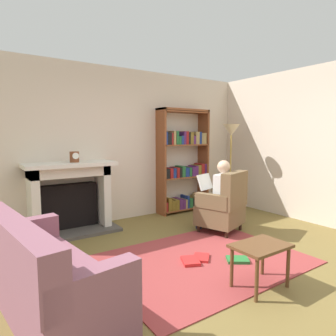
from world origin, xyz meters
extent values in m
plane|color=brown|center=(0.00, 0.00, 0.00)|extent=(14.00, 14.00, 0.00)
cube|color=beige|center=(0.00, 2.55, 1.35)|extent=(5.60, 0.10, 2.70)
cube|color=beige|center=(2.65, 1.25, 1.35)|extent=(0.10, 5.20, 2.70)
cube|color=#953636|center=(0.00, 0.30, 0.01)|extent=(2.40, 1.80, 0.01)
cube|color=#4C4742|center=(-1.02, 2.18, 0.03)|extent=(1.39, 0.64, 0.05)
cube|color=black|center=(-1.02, 2.40, 0.40)|extent=(0.87, 0.20, 0.70)
cube|color=silver|center=(-1.55, 2.28, 0.53)|extent=(0.12, 0.44, 1.05)
cube|color=silver|center=(-0.48, 2.28, 0.53)|extent=(0.12, 0.44, 1.05)
cube|color=silver|center=(-1.02, 2.28, 0.97)|extent=(1.19, 0.44, 0.16)
cube|color=silver|center=(-1.02, 2.22, 1.08)|extent=(1.35, 0.56, 0.06)
cylinder|color=brown|center=(-0.95, 2.20, 1.19)|extent=(0.14, 0.14, 0.17)
cylinder|color=white|center=(-0.95, 2.14, 1.21)|extent=(0.10, 0.01, 0.10)
cube|color=brown|center=(0.71, 2.34, 1.02)|extent=(0.04, 0.32, 2.03)
cube|color=brown|center=(1.77, 2.34, 1.02)|extent=(0.04, 0.32, 2.03)
cube|color=brown|center=(1.24, 2.34, 2.01)|extent=(1.09, 0.32, 0.04)
cube|color=brown|center=(1.24, 2.34, 0.06)|extent=(1.05, 0.32, 0.02)
cube|color=maroon|center=(0.77, 2.33, 0.16)|extent=(0.05, 0.26, 0.18)
cube|color=brown|center=(0.84, 2.33, 0.20)|extent=(0.07, 0.26, 0.25)
cube|color=brown|center=(0.92, 2.33, 0.17)|extent=(0.08, 0.26, 0.19)
cube|color=brown|center=(1.01, 2.33, 0.17)|extent=(0.09, 0.26, 0.20)
cube|color=#4C1E59|center=(1.11, 2.33, 0.18)|extent=(0.08, 0.26, 0.21)
cube|color=#4C1E59|center=(1.18, 2.33, 0.16)|extent=(0.06, 0.26, 0.18)
cube|color=#997F4C|center=(1.24, 2.33, 0.16)|extent=(0.04, 0.26, 0.18)
cube|color=navy|center=(1.28, 2.33, 0.19)|extent=(0.04, 0.26, 0.25)
cube|color=#1E592D|center=(1.35, 2.33, 0.17)|extent=(0.08, 0.26, 0.19)
cube|color=black|center=(1.42, 2.33, 0.16)|extent=(0.04, 0.26, 0.18)
cube|color=brown|center=(1.48, 2.33, 0.16)|extent=(0.06, 0.26, 0.17)
cube|color=#997F4C|center=(1.54, 2.33, 0.18)|extent=(0.05, 0.26, 0.21)
cube|color=#997F4C|center=(1.61, 2.33, 0.20)|extent=(0.08, 0.26, 0.25)
cube|color=maroon|center=(1.69, 2.33, 0.20)|extent=(0.06, 0.26, 0.25)
cube|color=brown|center=(1.24, 2.34, 0.70)|extent=(1.05, 0.32, 0.02)
cube|color=black|center=(0.79, 2.33, 0.80)|extent=(0.09, 0.26, 0.18)
cube|color=maroon|center=(0.87, 2.33, 0.81)|extent=(0.07, 0.26, 0.19)
cube|color=navy|center=(0.95, 2.33, 0.80)|extent=(0.07, 0.26, 0.18)
cube|color=maroon|center=(1.03, 2.33, 0.81)|extent=(0.06, 0.26, 0.20)
cube|color=black|center=(1.09, 2.33, 0.80)|extent=(0.05, 0.26, 0.18)
cube|color=#1E592D|center=(1.16, 2.33, 0.82)|extent=(0.08, 0.26, 0.21)
cube|color=navy|center=(1.25, 2.33, 0.80)|extent=(0.09, 0.26, 0.17)
cube|color=#1E592D|center=(1.33, 2.33, 0.80)|extent=(0.06, 0.26, 0.18)
cube|color=#4C1E59|center=(1.41, 2.33, 0.80)|extent=(0.08, 0.26, 0.18)
cube|color=#4C1E59|center=(1.49, 2.33, 0.81)|extent=(0.07, 0.26, 0.20)
cube|color=brown|center=(1.57, 2.33, 0.82)|extent=(0.08, 0.26, 0.21)
cube|color=maroon|center=(1.65, 2.33, 0.83)|extent=(0.08, 0.26, 0.24)
cube|color=#4C1E59|center=(1.75, 2.33, 0.82)|extent=(0.09, 0.26, 0.23)
cube|color=brown|center=(1.24, 2.34, 1.34)|extent=(1.05, 0.32, 0.02)
cube|color=navy|center=(0.76, 2.33, 1.47)|extent=(0.04, 0.26, 0.24)
cube|color=black|center=(0.83, 2.33, 1.46)|extent=(0.08, 0.26, 0.23)
cube|color=maroon|center=(0.89, 2.33, 1.46)|extent=(0.04, 0.26, 0.22)
cube|color=#997F4C|center=(0.94, 2.33, 1.48)|extent=(0.05, 0.26, 0.26)
cube|color=#1E592D|center=(1.01, 2.33, 1.48)|extent=(0.05, 0.26, 0.26)
cube|color=#1E592D|center=(1.07, 2.33, 1.43)|extent=(0.06, 0.26, 0.16)
cube|color=navy|center=(1.13, 2.33, 1.43)|extent=(0.05, 0.26, 0.17)
cube|color=#4C1E59|center=(1.18, 2.33, 1.47)|extent=(0.05, 0.26, 0.25)
cube|color=maroon|center=(1.24, 2.33, 1.48)|extent=(0.06, 0.26, 0.25)
cube|color=black|center=(1.29, 2.33, 1.47)|extent=(0.04, 0.26, 0.24)
cube|color=brown|center=(1.36, 2.33, 1.46)|extent=(0.08, 0.26, 0.23)
cube|color=#4C1E59|center=(1.43, 2.33, 1.43)|extent=(0.05, 0.26, 0.17)
cube|color=#997F4C|center=(1.50, 2.33, 1.47)|extent=(0.09, 0.26, 0.25)
cube|color=navy|center=(1.58, 2.33, 1.47)|extent=(0.05, 0.26, 0.24)
cube|color=#997F4C|center=(1.63, 2.33, 1.46)|extent=(0.04, 0.26, 0.22)
cube|color=#997F4C|center=(1.69, 2.33, 1.46)|extent=(0.08, 0.26, 0.22)
cube|color=brown|center=(1.24, 2.34, 1.97)|extent=(1.05, 0.32, 0.02)
cylinder|color=#331E14|center=(1.12, 1.30, 0.06)|extent=(0.05, 0.05, 0.12)
cylinder|color=#331E14|center=(0.64, 1.14, 0.06)|extent=(0.05, 0.05, 0.12)
cylinder|color=#331E14|center=(1.28, 0.85, 0.06)|extent=(0.05, 0.05, 0.12)
cylinder|color=#331E14|center=(0.79, 0.68, 0.06)|extent=(0.05, 0.05, 0.12)
cube|color=brown|center=(0.96, 0.99, 0.27)|extent=(0.80, 0.78, 0.30)
cube|color=brown|center=(1.03, 0.77, 0.70)|extent=(0.66, 0.36, 0.55)
cube|color=brown|center=(1.21, 1.08, 0.53)|extent=(0.29, 0.55, 0.22)
cube|color=brown|center=(0.70, 0.90, 0.53)|extent=(0.29, 0.55, 0.22)
cube|color=silver|center=(0.97, 0.95, 0.67)|extent=(0.37, 0.29, 0.50)
sphere|color=#D8AD8C|center=(0.97, 0.95, 1.04)|extent=(0.20, 0.20, 0.20)
cube|color=#191E3F|center=(0.98, 1.16, 0.47)|extent=(0.24, 0.42, 0.12)
cube|color=#191E3F|center=(0.83, 1.11, 0.47)|extent=(0.24, 0.42, 0.12)
cylinder|color=#191E3F|center=(0.92, 1.34, 0.21)|extent=(0.10, 0.10, 0.42)
cylinder|color=#191E3F|center=(0.77, 1.29, 0.21)|extent=(0.10, 0.10, 0.42)
cube|color=white|center=(0.87, 1.26, 0.77)|extent=(0.38, 0.22, 0.25)
cube|color=#875263|center=(-1.77, 0.26, 0.20)|extent=(0.92, 1.78, 0.40)
cube|color=#875263|center=(-2.03, 0.22, 0.62)|extent=(0.42, 1.71, 0.45)
cube|color=#875263|center=(-1.67, -0.51, 0.52)|extent=(0.71, 0.25, 0.24)
cube|color=#875263|center=(-1.87, 1.02, 0.52)|extent=(0.71, 0.25, 0.24)
cube|color=brown|center=(0.05, -0.52, 0.43)|extent=(0.56, 0.39, 0.03)
cylinder|color=brown|center=(-0.19, -0.67, 0.21)|extent=(0.04, 0.04, 0.42)
cylinder|color=brown|center=(0.29, -0.67, 0.21)|extent=(0.04, 0.04, 0.42)
cylinder|color=brown|center=(-0.19, -0.36, 0.21)|extent=(0.04, 0.04, 0.42)
cylinder|color=brown|center=(0.29, -0.36, 0.21)|extent=(0.04, 0.04, 0.42)
cube|color=#267233|center=(0.31, 0.02, 0.03)|extent=(0.32, 0.30, 0.04)
cube|color=red|center=(0.00, 0.32, 0.03)|extent=(0.31, 0.31, 0.03)
cube|color=red|center=(-0.18, 0.31, 0.03)|extent=(0.28, 0.31, 0.04)
cylinder|color=#B7933F|center=(1.94, 1.73, 0.01)|extent=(0.24, 0.24, 0.03)
cylinder|color=#B7933F|center=(1.94, 1.73, 0.78)|extent=(0.03, 0.03, 1.49)
cone|color=beige|center=(1.94, 1.73, 1.62)|extent=(0.32, 0.32, 0.22)
camera|label=1|loc=(-2.30, -2.34, 1.52)|focal=31.60mm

